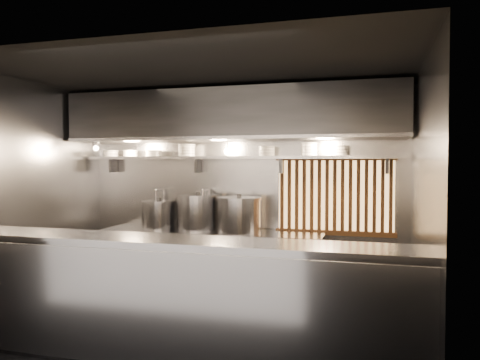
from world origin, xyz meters
The scene contains 24 objects.
floor centered at (0.00, 0.00, 0.00)m, with size 4.50×4.50×0.00m, color black.
ceiling centered at (0.00, 0.00, 2.80)m, with size 4.50×4.50×0.00m, color black.
wall_back centered at (0.00, 1.50, 1.40)m, with size 4.50×4.50×0.00m, color gray.
wall_left centered at (-2.25, 0.00, 1.40)m, with size 3.00×3.00×0.00m, color gray.
wall_right centered at (2.25, 0.00, 1.40)m, with size 3.00×3.00×0.00m, color gray.
serving_counter centered at (0.00, -0.96, 0.57)m, with size 4.50×0.56×1.13m.
cooking_bench centered at (-0.30, 1.13, 0.45)m, with size 3.00×0.70×0.90m, color #9C9CA2.
bowl_shelf centered at (0.00, 1.32, 1.88)m, with size 4.40×0.34×0.04m, color #9C9CA2.
exhaust_hood centered at (0.00, 1.10, 2.42)m, with size 4.40×0.81×0.65m.
wood_screen centered at (1.30, 1.45, 1.38)m, with size 1.56×0.09×1.04m.
faucet_left centered at (-1.15, 1.37, 1.31)m, with size 0.04×0.30×0.50m.
faucet_right centered at (-0.45, 1.37, 1.31)m, with size 0.04×0.30×0.50m.
heat_lamp centered at (-1.90, 0.85, 2.07)m, with size 0.25×0.35×0.20m.
pendant_bulb centered at (-0.10, 1.20, 1.96)m, with size 0.09×0.09×0.19m.
stock_pot_left centered at (-1.07, 1.11, 1.10)m, with size 0.49×0.49×0.43m.
stock_pot_mid centered at (-0.52, 1.18, 1.14)m, with size 0.70×0.70×0.52m.
stock_pot_right centered at (0.10, 1.09, 1.13)m, with size 0.71×0.71×0.50m.
bowl_stack_0 centered at (-1.94, 1.32, 1.95)m, with size 0.23×0.23×0.09m.
bowl_stack_1 centered at (-1.62, 1.32, 1.95)m, with size 0.22×0.22×0.09m.
bowl_stack_2 centered at (-1.25, 1.32, 1.95)m, with size 0.24×0.24×0.09m.
bowl_stack_3 centered at (-0.74, 1.32, 1.98)m, with size 0.24×0.24×0.17m.
bowl_stack_4 centered at (0.41, 1.32, 1.97)m, with size 0.23×0.23×0.13m.
bowl_stack_5 centered at (0.98, 1.32, 1.98)m, with size 0.22×0.22×0.17m.
bowl_stack_6 centered at (1.37, 1.32, 1.97)m, with size 0.24×0.24×0.13m.
Camera 1 is at (1.79, -4.78, 1.80)m, focal length 35.00 mm.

